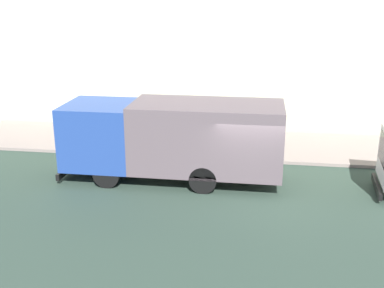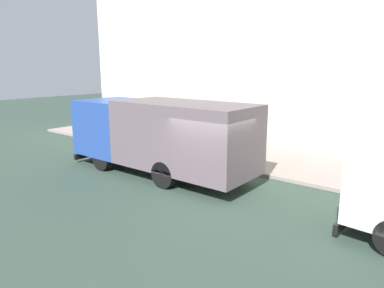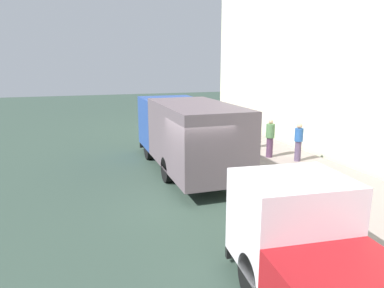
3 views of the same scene
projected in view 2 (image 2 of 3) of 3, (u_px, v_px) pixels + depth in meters
ground at (207, 197)px, 11.22m from camera, size 80.00×80.00×0.00m
sidewalk at (276, 162)px, 15.10m from camera, size 4.20×30.00×0.13m
building_facade at (307, 39)px, 15.95m from camera, size 0.50×30.00×10.66m
large_utility_truck at (160, 133)px, 13.30m from camera, size 2.51×7.90×2.87m
pedestrian_walking at (240, 132)px, 16.80m from camera, size 0.51×0.51×1.68m
pedestrian_standing at (184, 129)px, 17.79m from camera, size 0.49×0.49×1.64m
pedestrian_third at (214, 132)px, 16.75m from camera, size 0.55×0.55×1.74m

